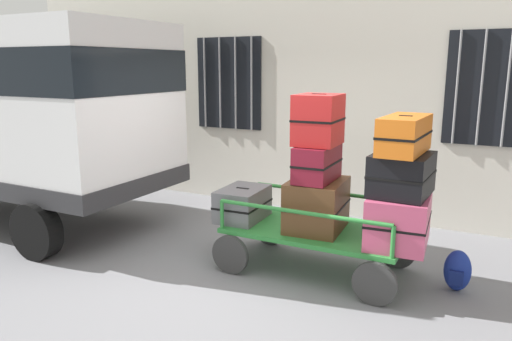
% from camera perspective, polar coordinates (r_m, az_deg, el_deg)
% --- Properties ---
extents(ground_plane, '(40.00, 40.00, 0.00)m').
position_cam_1_polar(ground_plane, '(5.63, -0.46, -11.88)').
color(ground_plane, gray).
extents(building_wall, '(12.00, 0.38, 5.00)m').
position_cam_1_polar(building_wall, '(7.67, 9.43, 13.52)').
color(building_wall, silver).
rests_on(building_wall, ground).
extents(van, '(4.54, 2.13, 2.85)m').
position_cam_1_polar(van, '(7.94, -26.07, 6.98)').
color(van, white).
rests_on(van, ground).
extents(luggage_cart, '(2.07, 1.08, 0.49)m').
position_cam_1_polar(luggage_cart, '(5.60, 6.90, -7.84)').
color(luggage_cart, '#2D8438').
rests_on(luggage_cart, ground).
extents(cart_railing, '(1.94, 0.94, 0.34)m').
position_cam_1_polar(cart_railing, '(5.48, 7.01, -4.05)').
color(cart_railing, '#2D8438').
rests_on(cart_railing, luggage_cart).
extents(suitcase_left_bottom, '(0.51, 0.71, 0.38)m').
position_cam_1_polar(suitcase_left_bottom, '(5.83, -1.56, -3.89)').
color(suitcase_left_bottom, slate).
rests_on(suitcase_left_bottom, luggage_cart).
extents(suitcase_midleft_bottom, '(0.65, 0.80, 0.57)m').
position_cam_1_polar(suitcase_midleft_bottom, '(5.50, 7.12, -3.97)').
color(suitcase_midleft_bottom, brown).
rests_on(suitcase_midleft_bottom, luggage_cart).
extents(suitcase_midleft_middle, '(0.39, 0.70, 0.40)m').
position_cam_1_polar(suitcase_midleft_middle, '(5.37, 7.17, 0.90)').
color(suitcase_midleft_middle, maroon).
rests_on(suitcase_midleft_middle, suitcase_midleft_bottom).
extents(suitcase_midleft_top, '(0.48, 0.57, 0.55)m').
position_cam_1_polar(suitcase_midleft_top, '(5.30, 7.29, 5.91)').
color(suitcase_midleft_top, '#B21E1E').
rests_on(suitcase_midleft_top, suitcase_midleft_middle).
extents(suitcase_center_bottom, '(0.66, 0.87, 0.52)m').
position_cam_1_polar(suitcase_center_bottom, '(5.23, 16.32, -5.48)').
color(suitcase_center_bottom, '#CC4C72').
rests_on(suitcase_center_bottom, luggage_cart).
extents(suitcase_center_middle, '(0.58, 0.73, 0.42)m').
position_cam_1_polar(suitcase_center_middle, '(5.12, 16.66, -0.40)').
color(suitcase_center_middle, black).
rests_on(suitcase_center_middle, suitcase_center_bottom).
extents(suitcase_center_top, '(0.41, 0.87, 0.37)m').
position_cam_1_polar(suitcase_center_top, '(5.07, 16.96, 4.04)').
color(suitcase_center_top, orange).
rests_on(suitcase_center_top, suitcase_center_middle).
extents(backpack, '(0.27, 0.22, 0.44)m').
position_cam_1_polar(backpack, '(5.55, 22.46, -10.78)').
color(backpack, navy).
rests_on(backpack, ground).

